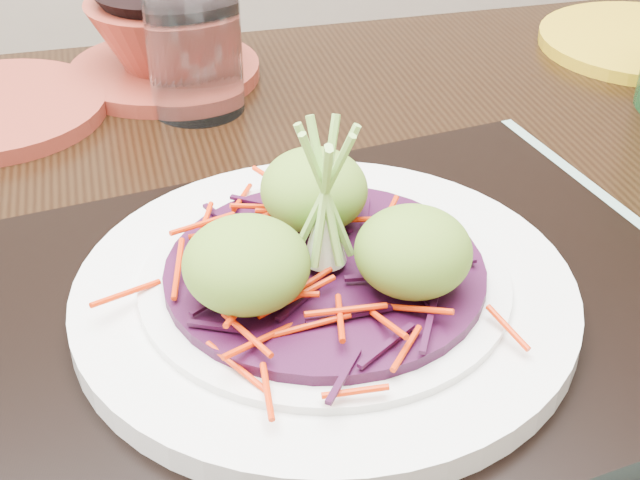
{
  "coord_description": "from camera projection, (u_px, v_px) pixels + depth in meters",
  "views": [
    {
      "loc": [
        0.02,
        -0.57,
        1.05
      ],
      "look_at": [
        0.07,
        -0.17,
        0.78
      ],
      "focal_mm": 50.0,
      "sensor_mm": 36.0,
      "label": 1
    }
  ],
  "objects": [
    {
      "name": "dining_table",
      "position": [
        312.0,
        359.0,
        0.63
      ],
      "size": [
        1.25,
        0.91,
        0.73
      ],
      "rotation": [
        0.0,
        0.0,
        0.12
      ],
      "color": "black",
      "rests_on": "ground"
    },
    {
      "name": "placemat",
      "position": [
        325.0,
        334.0,
        0.5
      ],
      "size": [
        0.56,
        0.49,
        0.0
      ],
      "primitive_type": "cube",
      "rotation": [
        0.0,
        0.0,
        0.26
      ],
      "color": "gray",
      "rests_on": "dining_table"
    },
    {
      "name": "serving_tray",
      "position": [
        325.0,
        318.0,
        0.49
      ],
      "size": [
        0.49,
        0.41,
        0.02
      ],
      "primitive_type": "cube",
      "rotation": [
        0.0,
        0.0,
        0.26
      ],
      "color": "black",
      "rests_on": "placemat"
    },
    {
      "name": "white_plate",
      "position": [
        325.0,
        291.0,
        0.48
      ],
      "size": [
        0.27,
        0.27,
        0.02
      ],
      "color": "silver",
      "rests_on": "serving_tray"
    },
    {
      "name": "cabbage_bed",
      "position": [
        325.0,
        271.0,
        0.48
      ],
      "size": [
        0.17,
        0.17,
        0.01
      ],
      "primitive_type": "cylinder",
      "color": "#360A2B",
      "rests_on": "white_plate"
    },
    {
      "name": "carrot_julienne",
      "position": [
        325.0,
        258.0,
        0.47
      ],
      "size": [
        0.21,
        0.21,
        0.01
      ],
      "primitive_type": null,
      "color": "red",
      "rests_on": "cabbage_bed"
    },
    {
      "name": "guacamole_scoops",
      "position": [
        325.0,
        234.0,
        0.46
      ],
      "size": [
        0.15,
        0.13,
        0.05
      ],
      "color": "#5B7B24",
      "rests_on": "cabbage_bed"
    },
    {
      "name": "scallion_garnish",
      "position": [
        325.0,
        199.0,
        0.45
      ],
      "size": [
        0.06,
        0.06,
        0.09
      ],
      "primitive_type": null,
      "color": "#83BA4A",
      "rests_on": "cabbage_bed"
    },
    {
      "name": "water_glass",
      "position": [
        194.0,
        46.0,
        0.72
      ],
      "size": [
        0.08,
        0.08,
        0.11
      ],
      "primitive_type": "cylinder",
      "rotation": [
        0.0,
        0.0,
        0.07
      ],
      "color": "white",
      "rests_on": "dining_table"
    },
    {
      "name": "terracotta_bowl_set",
      "position": [
        162.0,
        44.0,
        0.78
      ],
      "size": [
        0.18,
        0.18,
        0.07
      ],
      "rotation": [
        0.0,
        0.0,
        -0.1
      ],
      "color": "maroon",
      "rests_on": "dining_table"
    }
  ]
}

